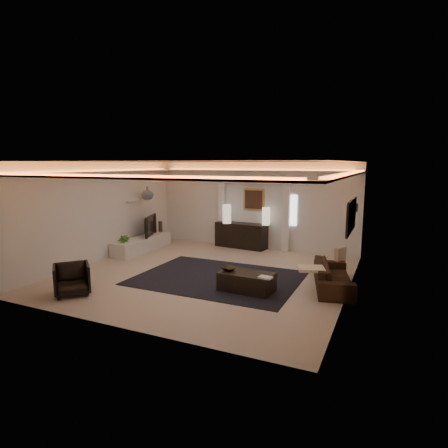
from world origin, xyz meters
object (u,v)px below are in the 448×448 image
at_px(sofa, 333,276).
at_px(coffee_table, 247,282).
at_px(armchair, 72,279).
at_px(console, 241,236).

xyz_separation_m(sofa, coffee_table, (-1.75, -1.03, -0.09)).
distance_m(sofa, armchair, 5.90).
bearing_deg(coffee_table, sofa, 33.48).
bearing_deg(sofa, armchair, 104.98).
distance_m(sofa, coffee_table, 2.03).
bearing_deg(armchair, coffee_table, -20.92).
relative_size(console, armchair, 2.36).
height_order(console, armchair, console).
distance_m(console, coffee_table, 4.42).
height_order(console, coffee_table, console).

